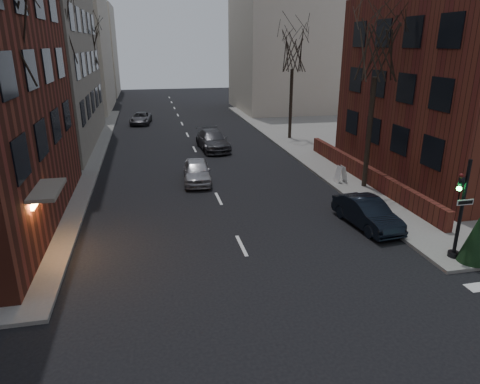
{
  "coord_description": "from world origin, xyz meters",
  "views": [
    {
      "loc": [
        -3.54,
        -4.13,
        8.2
      ],
      "look_at": [
        0.2,
        13.24,
        2.0
      ],
      "focal_mm": 32.0,
      "sensor_mm": 36.0,
      "label": 1
    }
  ],
  "objects_px": {
    "tree_right_a": "(378,47)",
    "evergreen_shrub": "(476,239)",
    "tree_left_c": "(85,45)",
    "streetlamp_far": "(98,85)",
    "parked_sedan": "(367,213)",
    "car_lane_silver": "(197,171)",
    "streetlamp_near": "(65,116)",
    "car_lane_far": "(141,118)",
    "tree_left_b": "(55,31)",
    "traffic_signal": "(459,216)",
    "car_lane_gray": "(213,140)",
    "sandwich_board": "(341,174)",
    "tree_right_b": "(293,51)"
  },
  "relations": [
    {
      "from": "tree_right_a",
      "to": "evergreen_shrub",
      "type": "relative_size",
      "value": 5.14
    },
    {
      "from": "tree_left_c",
      "to": "streetlamp_far",
      "type": "bearing_deg",
      "value": 73.3
    },
    {
      "from": "parked_sedan",
      "to": "evergreen_shrub",
      "type": "bearing_deg",
      "value": -68.75
    },
    {
      "from": "streetlamp_far",
      "to": "parked_sedan",
      "type": "relative_size",
      "value": 1.52
    },
    {
      "from": "tree_left_c",
      "to": "parked_sedan",
      "type": "bearing_deg",
      "value": -61.14
    },
    {
      "from": "car_lane_silver",
      "to": "evergreen_shrub",
      "type": "relative_size",
      "value": 2.2
    },
    {
      "from": "streetlamp_near",
      "to": "streetlamp_far",
      "type": "relative_size",
      "value": 1.0
    },
    {
      "from": "parked_sedan",
      "to": "tree_left_c",
      "type": "bearing_deg",
      "value": 112.46
    },
    {
      "from": "car_lane_far",
      "to": "evergreen_shrub",
      "type": "bearing_deg",
      "value": -62.29
    },
    {
      "from": "streetlamp_far",
      "to": "parked_sedan",
      "type": "xyz_separation_m",
      "value": [
        14.4,
        -29.22,
        -3.56
      ]
    },
    {
      "from": "car_lane_silver",
      "to": "tree_left_b",
      "type": "bearing_deg",
      "value": 153.92
    },
    {
      "from": "car_lane_silver",
      "to": "parked_sedan",
      "type": "bearing_deg",
      "value": -46.35
    },
    {
      "from": "tree_right_a",
      "to": "streetlamp_far",
      "type": "distance_m",
      "value": 29.65
    },
    {
      "from": "traffic_signal",
      "to": "car_lane_gray",
      "type": "bearing_deg",
      "value": 107.38
    },
    {
      "from": "tree_right_a",
      "to": "sandwich_board",
      "type": "bearing_deg",
      "value": 135.99
    },
    {
      "from": "tree_right_b",
      "to": "car_lane_silver",
      "type": "height_order",
      "value": "tree_right_b"
    },
    {
      "from": "sandwich_board",
      "to": "evergreen_shrub",
      "type": "xyz_separation_m",
      "value": [
        0.68,
        -10.51,
        0.44
      ]
    },
    {
      "from": "streetlamp_far",
      "to": "car_lane_silver",
      "type": "xyz_separation_m",
      "value": [
        7.4,
        -20.69,
        -3.53
      ]
    },
    {
      "from": "tree_right_a",
      "to": "parked_sedan",
      "type": "distance_m",
      "value": 9.38
    },
    {
      "from": "traffic_signal",
      "to": "car_lane_far",
      "type": "relative_size",
      "value": 0.93
    },
    {
      "from": "tree_right_a",
      "to": "car_lane_silver",
      "type": "xyz_separation_m",
      "value": [
        -9.6,
        3.31,
        -7.32
      ]
    },
    {
      "from": "traffic_signal",
      "to": "parked_sedan",
      "type": "bearing_deg",
      "value": 114.66
    },
    {
      "from": "tree_left_c",
      "to": "tree_right_a",
      "type": "height_order",
      "value": "same"
    },
    {
      "from": "traffic_signal",
      "to": "car_lane_far",
      "type": "bearing_deg",
      "value": 109.86
    },
    {
      "from": "tree_left_c",
      "to": "parked_sedan",
      "type": "relative_size",
      "value": 2.36
    },
    {
      "from": "tree_left_c",
      "to": "tree_right_a",
      "type": "distance_m",
      "value": 28.17
    },
    {
      "from": "car_lane_far",
      "to": "car_lane_silver",
      "type": "bearing_deg",
      "value": -73.41
    },
    {
      "from": "tree_right_b",
      "to": "car_lane_silver",
      "type": "distance_m",
      "value": 15.93
    },
    {
      "from": "tree_left_b",
      "to": "evergreen_shrub",
      "type": "bearing_deg",
      "value": -45.43
    },
    {
      "from": "traffic_signal",
      "to": "tree_left_b",
      "type": "height_order",
      "value": "tree_left_b"
    },
    {
      "from": "tree_right_a",
      "to": "car_lane_far",
      "type": "relative_size",
      "value": 2.26
    },
    {
      "from": "car_lane_silver",
      "to": "car_lane_gray",
      "type": "distance_m",
      "value": 8.65
    },
    {
      "from": "streetlamp_far",
      "to": "car_lane_gray",
      "type": "distance_m",
      "value": 16.06
    },
    {
      "from": "tree_left_b",
      "to": "streetlamp_far",
      "type": "bearing_deg",
      "value": 87.85
    },
    {
      "from": "streetlamp_far",
      "to": "car_lane_silver",
      "type": "bearing_deg",
      "value": -70.32
    },
    {
      "from": "streetlamp_near",
      "to": "parked_sedan",
      "type": "xyz_separation_m",
      "value": [
        14.4,
        -9.22,
        -3.56
      ]
    },
    {
      "from": "car_lane_far",
      "to": "tree_left_b",
      "type": "bearing_deg",
      "value": -97.59
    },
    {
      "from": "car_lane_far",
      "to": "parked_sedan",
      "type": "bearing_deg",
      "value": -63.39
    },
    {
      "from": "streetlamp_far",
      "to": "car_lane_silver",
      "type": "distance_m",
      "value": 22.25
    },
    {
      "from": "tree_right_a",
      "to": "parked_sedan",
      "type": "xyz_separation_m",
      "value": [
        -2.6,
        -5.22,
        -7.35
      ]
    },
    {
      "from": "parked_sedan",
      "to": "car_lane_far",
      "type": "height_order",
      "value": "parked_sedan"
    },
    {
      "from": "streetlamp_near",
      "to": "car_lane_gray",
      "type": "relative_size",
      "value": 1.2
    },
    {
      "from": "tree_right_b",
      "to": "car_lane_silver",
      "type": "xyz_separation_m",
      "value": [
        -9.6,
        -10.69,
        -6.88
      ]
    },
    {
      "from": "tree_left_c",
      "to": "sandwich_board",
      "type": "height_order",
      "value": "tree_left_c"
    },
    {
      "from": "tree_right_a",
      "to": "streetlamp_near",
      "type": "bearing_deg",
      "value": 166.76
    },
    {
      "from": "streetlamp_near",
      "to": "tree_left_b",
      "type": "bearing_deg",
      "value": 98.53
    },
    {
      "from": "car_lane_gray",
      "to": "car_lane_far",
      "type": "bearing_deg",
      "value": 109.88
    },
    {
      "from": "tree_right_a",
      "to": "tree_left_b",
      "type": "bearing_deg",
      "value": 155.56
    },
    {
      "from": "tree_left_c",
      "to": "tree_right_b",
      "type": "xyz_separation_m",
      "value": [
        17.6,
        -8.0,
        -0.44
      ]
    },
    {
      "from": "tree_left_b",
      "to": "car_lane_gray",
      "type": "distance_m",
      "value": 13.61
    }
  ]
}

